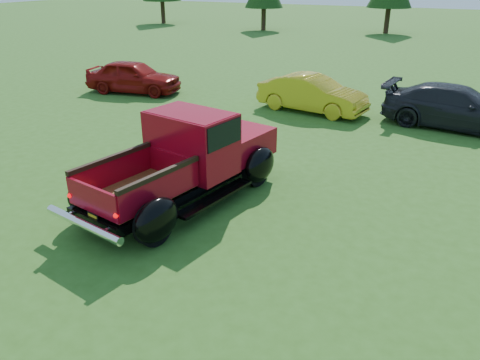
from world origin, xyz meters
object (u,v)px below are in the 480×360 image
Objects in this scene: show_car_red at (134,76)px; pickup_truck at (192,156)px; show_car_yellow at (312,94)px; show_car_grey at (457,107)px.

pickup_truck is at bearing -144.82° from show_car_red.
show_car_grey reaches higher than show_car_yellow.
show_car_grey is (4.60, 7.16, -0.22)m from pickup_truck.
show_car_yellow is 4.31m from show_car_grey.
show_car_grey is at bearing -96.79° from show_car_red.
show_car_red is 0.85× the size of show_car_grey.
show_car_red is (-6.55, 6.66, -0.22)m from pickup_truck.
show_car_red is 1.00× the size of show_car_yellow.
show_car_red is 6.86m from show_car_yellow.
pickup_truck is 1.18× the size of show_car_grey.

